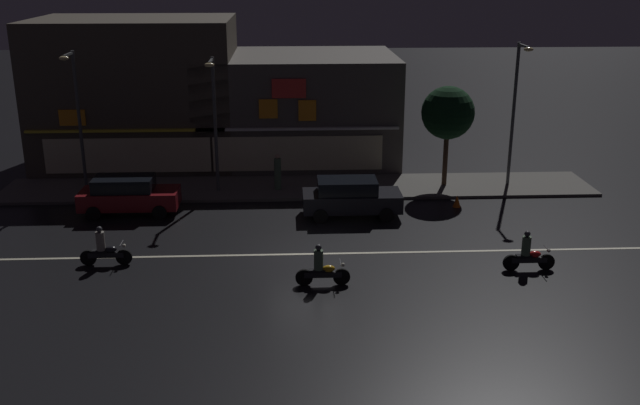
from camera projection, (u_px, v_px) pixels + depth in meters
ground_plane at (303, 254)px, 27.75m from camera, size 140.00×140.00×0.00m
lane_divider_stripe at (303, 254)px, 27.75m from camera, size 27.44×0.16×0.01m
sidewalk_far at (299, 187)px, 35.75m from camera, size 28.88×3.92×0.14m
storefront_left_block at (138, 92)px, 39.58m from camera, size 10.48×7.67×7.84m
storefront_center_block at (296, 107)px, 40.55m from camera, size 10.88×8.26×5.85m
streetlamp_west at (77, 108)px, 34.44m from camera, size 0.44×1.64×6.58m
streetlamp_mid at (214, 113)px, 33.68m from camera, size 0.44×1.64×6.39m
streetlamp_east at (516, 103)px, 34.60m from camera, size 0.44×1.64×6.94m
pedestrian_on_sidewalk at (278, 173)px, 35.00m from camera, size 0.33×0.33×1.76m
street_tree at (448, 113)px, 34.85m from camera, size 2.57×2.57×4.90m
parked_car_near_kerb at (351, 197)px, 31.71m from camera, size 4.30×1.98×1.67m
parked_car_trailing at (128, 194)px, 32.05m from camera, size 4.30×1.98×1.67m
motorcycle_lead at (528, 254)px, 26.13m from camera, size 1.90×0.60×1.52m
motorcycle_following at (104, 249)px, 26.57m from camera, size 1.90×0.60×1.52m
motorcycle_opposite_lane at (321, 268)px, 24.90m from camera, size 1.90×0.60×1.52m
traffic_cone at (457, 201)px, 33.05m from camera, size 0.36×0.36×0.55m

